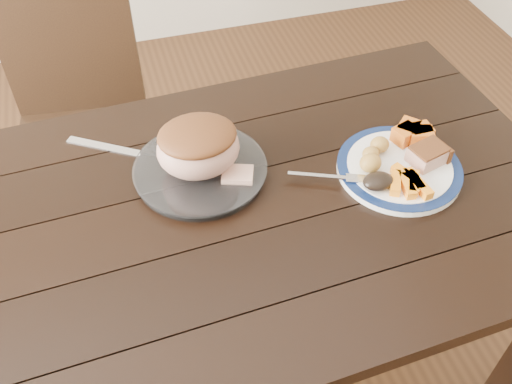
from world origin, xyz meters
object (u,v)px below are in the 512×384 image
object	(u,v)px
roast_joint	(198,149)
fork	(333,177)
dining_table	(221,236)
carving_knife	(150,155)
pork_slice	(427,155)
serving_platter	(200,171)
dinner_plate	(399,169)
chair_far	(80,114)

from	to	relation	value
roast_joint	fork	bearing A→B (deg)	-22.83
fork	roast_joint	bearing A→B (deg)	-179.50
dining_table	carving_knife	distance (m)	0.26
dining_table	pork_slice	size ratio (longest dim) A/B	20.27
pork_slice	roast_joint	distance (m)	0.53
fork	carving_knife	bearing A→B (deg)	174.66
serving_platter	pork_slice	bearing A→B (deg)	-14.43
dining_table	dinner_plate	bearing A→B (deg)	-0.64
dinner_plate	roast_joint	bearing A→B (deg)	164.23
dinner_plate	serving_platter	xyz separation A→B (m)	(-0.45, 0.13, 0.00)
chair_far	roast_joint	size ratio (longest dim) A/B	4.94
chair_far	roast_joint	world-z (taller)	chair_far
chair_far	fork	world-z (taller)	chair_far
chair_far	fork	size ratio (longest dim) A/B	5.47
fork	roast_joint	size ratio (longest dim) A/B	0.90
carving_knife	fork	bearing A→B (deg)	4.63
serving_platter	fork	bearing A→B (deg)	-22.83
dining_table	dinner_plate	size ratio (longest dim) A/B	5.67
fork	carving_knife	size ratio (longest dim) A/B	0.61
fork	serving_platter	bearing A→B (deg)	-179.50
chair_far	dinner_plate	world-z (taller)	chair_far
dining_table	dinner_plate	world-z (taller)	dinner_plate
dinner_plate	fork	distance (m)	0.16
fork	roast_joint	world-z (taller)	roast_joint
pork_slice	dining_table	bearing A→B (deg)	178.83
dining_table	dinner_plate	distance (m)	0.45
pork_slice	roast_joint	bearing A→B (deg)	165.57
dinner_plate	pork_slice	xyz separation A→B (m)	(0.06, -0.01, 0.03)
chair_far	pork_slice	bearing A→B (deg)	143.18
chair_far	roast_joint	distance (m)	0.74
serving_platter	roast_joint	distance (m)	0.07
roast_joint	carving_knife	size ratio (longest dim) A/B	0.67
dinner_plate	pork_slice	bearing A→B (deg)	-4.76
dinner_plate	chair_far	bearing A→B (deg)	134.27
carving_knife	pork_slice	bearing A→B (deg)	13.30
fork	pork_slice	bearing A→B (deg)	20.15
roast_joint	dinner_plate	bearing A→B (deg)	-15.77
chair_far	pork_slice	size ratio (longest dim) A/B	11.47
dinner_plate	pork_slice	distance (m)	0.07
chair_far	carving_knife	bearing A→B (deg)	115.01
serving_platter	chair_far	bearing A→B (deg)	114.22
dining_table	carving_knife	size ratio (longest dim) A/B	5.89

